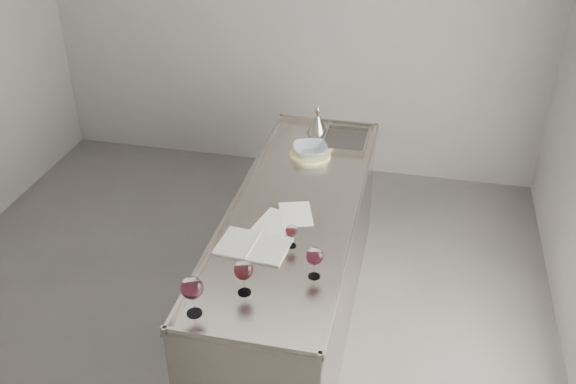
% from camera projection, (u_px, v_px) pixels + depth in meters
% --- Properties ---
extents(room_shell, '(4.54, 5.04, 2.84)m').
position_uv_depth(room_shell, '(195.00, 153.00, 3.50)').
color(room_shell, '#565350').
rests_on(room_shell, ground).
extents(counter, '(0.77, 2.42, 0.97)m').
position_uv_depth(counter, '(295.00, 266.00, 4.14)').
color(counter, '#9B938B').
rests_on(counter, ground).
extents(wine_glass_left, '(0.11, 0.11, 0.21)m').
position_uv_depth(wine_glass_left, '(192.00, 289.00, 3.00)').
color(wine_glass_left, white).
rests_on(wine_glass_left, counter).
extents(wine_glass_middle, '(0.10, 0.10, 0.19)m').
position_uv_depth(wine_glass_middle, '(243.00, 271.00, 3.14)').
color(wine_glass_middle, white).
rests_on(wine_glass_middle, counter).
extents(wine_glass_right, '(0.09, 0.09, 0.18)m').
position_uv_depth(wine_glass_right, '(315.00, 257.00, 3.25)').
color(wine_glass_right, white).
rests_on(wine_glass_right, counter).
extents(wine_glass_small, '(0.07, 0.07, 0.14)m').
position_uv_depth(wine_glass_small, '(291.00, 232.00, 3.49)').
color(wine_glass_small, white).
rests_on(wine_glass_small, counter).
extents(notebook, '(0.41, 0.30, 0.02)m').
position_uv_depth(notebook, '(253.00, 246.00, 3.53)').
color(notebook, silver).
rests_on(notebook, counter).
extents(loose_paper_top, '(0.27, 0.33, 0.00)m').
position_uv_depth(loose_paper_top, '(275.00, 224.00, 3.72)').
color(loose_paper_top, silver).
rests_on(loose_paper_top, counter).
extents(loose_paper_under, '(0.26, 0.31, 0.00)m').
position_uv_depth(loose_paper_under, '(296.00, 214.00, 3.81)').
color(loose_paper_under, silver).
rests_on(loose_paper_under, counter).
extents(trivet, '(0.31, 0.31, 0.02)m').
position_uv_depth(trivet, '(310.00, 155.00, 4.43)').
color(trivet, beige).
rests_on(trivet, counter).
extents(ceramic_bowl, '(0.29, 0.29, 0.06)m').
position_uv_depth(ceramic_bowl, '(310.00, 150.00, 4.41)').
color(ceramic_bowl, '#91A4A9').
rests_on(ceramic_bowl, trivet).
extents(wine_funnel, '(0.16, 0.16, 0.23)m').
position_uv_depth(wine_funnel, '(317.00, 124.00, 4.70)').
color(wine_funnel, '#9E958D').
rests_on(wine_funnel, counter).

